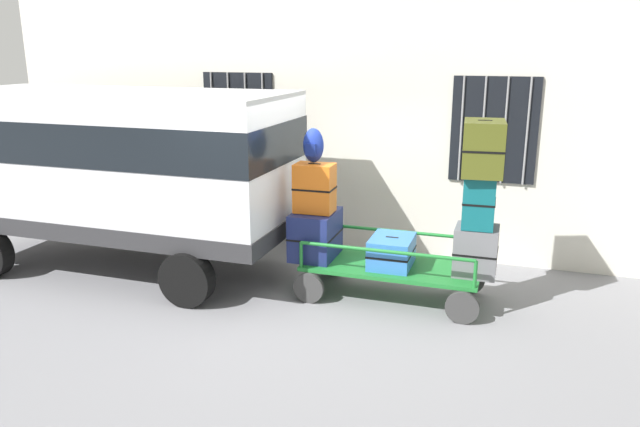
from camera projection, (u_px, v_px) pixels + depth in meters
ground_plane at (299, 296)px, 7.93m from camera, size 40.00×40.00×0.00m
building_wall at (349, 90)px, 9.31m from camera, size 12.00×0.38×5.00m
van at (119, 161)px, 8.59m from camera, size 4.97×2.07×2.56m
luggage_cart at (391, 271)px, 7.79m from camera, size 2.30×1.04×0.45m
cart_railing at (392, 244)px, 7.69m from camera, size 2.19×0.90×0.35m
suitcase_left_bottom at (316, 234)px, 8.01m from camera, size 0.56×0.75×0.62m
suitcase_left_middle at (315, 188)px, 7.81m from camera, size 0.52×0.36×0.64m
suitcase_midleft_bottom at (392, 251)px, 7.70m from camera, size 0.53×0.68×0.38m
suitcase_center_bottom at (476, 251)px, 7.38m from camera, size 0.52×0.49×0.61m
suitcase_center_middle at (479, 201)px, 7.22m from camera, size 0.39×0.47×0.63m
suitcase_center_top at (483, 148)px, 7.06m from camera, size 0.53×0.70×0.64m
backpack at (313, 146)px, 7.73m from camera, size 0.27×0.22×0.44m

